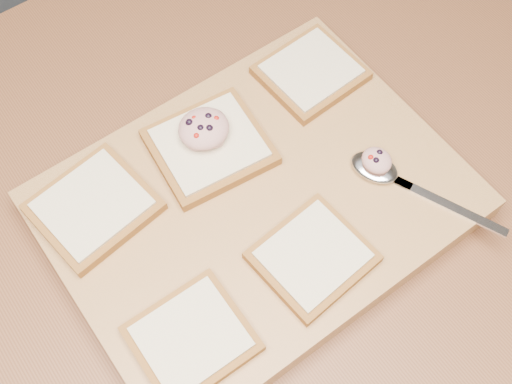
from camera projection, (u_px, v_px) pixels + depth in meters
ground at (223, 364)px, 1.57m from camera, size 4.00×4.00×0.00m
island_counter at (212, 306)px, 1.17m from camera, size 2.00×0.80×0.90m
cutting_board at (256, 204)px, 0.75m from camera, size 0.46×0.35×0.04m
bread_far_left at (93, 207)px, 0.72m from camera, size 0.14×0.13×0.02m
bread_far_center at (210, 146)px, 0.76m from camera, size 0.14×0.13×0.02m
bread_far_right at (311, 72)px, 0.81m from camera, size 0.12×0.11×0.02m
bread_near_left at (191, 338)px, 0.65m from camera, size 0.11×0.10×0.02m
bread_near_center at (313, 257)px, 0.69m from camera, size 0.12×0.11×0.02m
tuna_salad_dollop at (204, 128)px, 0.74m from camera, size 0.06×0.06×0.03m
spoon at (385, 173)px, 0.74m from camera, size 0.10×0.19×0.01m
spoon_salad at (377, 160)px, 0.73m from camera, size 0.03×0.04×0.02m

